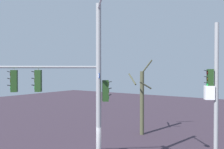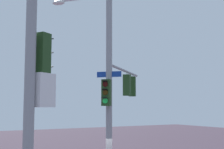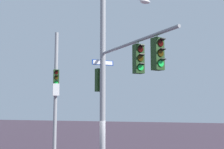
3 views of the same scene
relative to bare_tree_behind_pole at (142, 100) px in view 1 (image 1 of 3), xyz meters
name	(u,v)px [view 1 (image 1 of 3)]	position (x,y,z in m)	size (l,w,h in m)	color
main_signal_pole_assembly	(81,82)	(-9.39, -1.59, 1.98)	(4.16, 5.99, 8.93)	gray
secondary_pole_assembly	(214,92)	(-4.09, -6.81, 1.35)	(0.61, 0.78, 8.14)	gray
bare_tree_behind_pole	(142,100)	(0.00, 0.00, 0.00)	(2.02, 2.10, 6.34)	#434531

